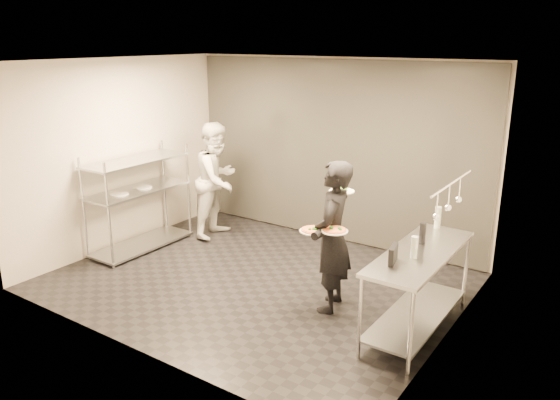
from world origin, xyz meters
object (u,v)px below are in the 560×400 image
Objects in this scene: waiter at (332,237)px; pizza_plate_far at (335,230)px; bottle_dark at (422,233)px; prep_counter at (419,277)px; salad_plate at (342,190)px; chef at (217,180)px; pos_monitor at (393,254)px; pass_rack at (139,199)px; pizza_plate_near at (313,230)px; bottle_green at (438,218)px; bottle_clear at (414,247)px.

waiter reaches higher than pizza_plate_far.
prep_counter is at bearing -72.11° from bottle_dark.
salad_plate is (-1.05, 0.18, 0.76)m from prep_counter.
pos_monitor is at bearing -120.49° from chef.
pizza_plate_far reaches higher than prep_counter.
pizza_plate_far is at bearing -4.23° from pass_rack.
pizza_plate_far reaches higher than pizza_plate_near.
pass_rack is 3.34m from salad_plate.
waiter is 6.78× the size of bottle_green.
pass_rack is 1.25m from chef.
chef is (-3.73, 1.09, 0.29)m from prep_counter.
pizza_plate_far is at bearing 18.80° from waiter.
bottle_dark is (0.05, 0.67, 0.03)m from pos_monitor.
prep_counter is at bearing -82.71° from bottle_green.
pass_rack reaches higher than bottle_dark.
salad_plate is (3.28, 0.18, 0.61)m from pass_rack.
chef is at bearing 163.73° from prep_counter.
salad_plate is at bearing 171.72° from waiter.
chef is 3.64m from bottle_green.
bottle_green is at bearing 93.25° from bottle_dark.
salad_plate is at bearing 159.37° from bottle_clear.
chef is 6.19× the size of pizza_plate_far.
pass_rack reaches higher than bottle_clear.
pass_rack reaches higher than pizza_plate_far.
bottle_dark is (0.82, 0.47, -0.01)m from pizza_plate_far.
pos_monitor is 0.96× the size of bottle_green.
prep_counter is 0.47m from bottle_dark.
prep_counter is 1.05m from waiter.
salad_plate is 1.19m from pos_monitor.
bottle_clear is (0.00, -0.22, 0.41)m from prep_counter.
chef reaches higher than bottle_dark.
chef is 3.77m from bottle_dark.
pizza_plate_far is (3.44, -0.25, 0.28)m from pass_rack.
pizza_plate_near is 1.23× the size of pos_monitor.
waiter is at bearing 172.04° from bottle_clear.
waiter is 1.04m from bottle_clear.
pizza_plate_far is 1.13× the size of bottle_green.
chef is 6.97× the size of bottle_green.
bottle_clear is (1.05, -0.40, -0.35)m from salad_plate.
pass_rack is 5.43× the size of pizza_plate_far.
bottle_clear is at bearing 66.30° from waiter.
prep_counter is 7.84× the size of bottle_clear.
prep_counter is (4.33, 0.00, -0.14)m from pass_rack.
pass_rack is 3.46m from pizza_plate_far.
waiter reaches higher than salad_plate.
bottle_dark is at bearing 1.96° from salad_plate.
bottle_green is at bearing 77.04° from pos_monitor.
prep_counter is 7.56× the size of bottle_dark.
prep_counter is 0.91m from bottle_green.
pos_monitor is at bearing 51.20° from waiter.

